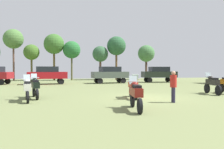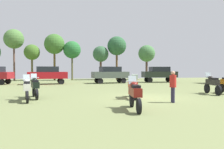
# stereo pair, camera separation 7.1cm
# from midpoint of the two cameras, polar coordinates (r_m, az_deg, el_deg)

# --- Properties ---
(ground_plane) EXTENTS (44.00, 52.00, 0.02)m
(ground_plane) POSITION_cam_midpoint_polar(r_m,az_deg,el_deg) (13.73, 8.41, -5.99)
(ground_plane) COLOR olive
(motorcycle_3) EXTENTS (0.72, 2.11, 1.45)m
(motorcycle_3) POSITION_cam_midpoint_polar(r_m,az_deg,el_deg) (12.99, -21.11, -3.31)
(motorcycle_3) COLOR black
(motorcycle_3) RESTS_ON ground
(motorcycle_5) EXTENTS (0.62, 2.24, 1.47)m
(motorcycle_5) POSITION_cam_midpoint_polar(r_m,az_deg,el_deg) (13.37, 5.28, -3.02)
(motorcycle_5) COLOR black
(motorcycle_5) RESTS_ON ground
(motorcycle_6) EXTENTS (0.62, 2.24, 1.46)m
(motorcycle_6) POSITION_cam_midpoint_polar(r_m,az_deg,el_deg) (9.63, 5.88, -4.85)
(motorcycle_6) COLOR black
(motorcycle_6) RESTS_ON ground
(motorcycle_7) EXTENTS (0.62, 2.14, 1.51)m
(motorcycle_7) POSITION_cam_midpoint_polar(r_m,az_deg,el_deg) (16.92, 24.25, -2.14)
(motorcycle_7) COLOR black
(motorcycle_7) RESTS_ON ground
(motorcycle_8) EXTENTS (0.79, 2.22, 1.47)m
(motorcycle_8) POSITION_cam_midpoint_polar(r_m,az_deg,el_deg) (14.18, -19.26, -2.84)
(motorcycle_8) COLOR black
(motorcycle_8) RESTS_ON ground
(car_2) EXTENTS (4.39, 2.02, 2.00)m
(car_2) POSITION_cam_midpoint_polar(r_m,az_deg,el_deg) (29.21, 11.92, 0.34)
(car_2) COLOR black
(car_2) RESTS_ON ground
(car_3) EXTENTS (4.52, 2.42, 2.00)m
(car_3) POSITION_cam_midpoint_polar(r_m,az_deg,el_deg) (26.06, -16.38, 0.16)
(car_3) COLOR black
(car_3) RESTS_ON ground
(car_4) EXTENTS (4.53, 2.44, 2.00)m
(car_4) POSITION_cam_midpoint_polar(r_m,az_deg,el_deg) (26.84, -0.60, 0.26)
(car_4) COLOR black
(car_4) RESTS_ON ground
(person_1) EXTENTS (0.37, 0.37, 1.66)m
(person_1) POSITION_cam_midpoint_polar(r_m,az_deg,el_deg) (12.06, 15.33, -2.42)
(person_1) COLOR #2B2743
(person_1) RESTS_ON ground
(tree_1) EXTENTS (2.66, 2.66, 5.48)m
(tree_1) POSITION_cam_midpoint_polar(r_m,az_deg,el_deg) (35.79, 8.74, 5.28)
(tree_1) COLOR #4F3931
(tree_1) RESTS_ON ground
(tree_2) EXTENTS (2.60, 2.60, 5.87)m
(tree_2) POSITION_cam_midpoint_polar(r_m,az_deg,el_deg) (33.90, -10.38, 6.21)
(tree_2) COLOR #4E4C2B
(tree_2) RESTS_ON ground
(tree_3) EXTENTS (2.25, 2.25, 5.25)m
(tree_3) POSITION_cam_midpoint_polar(r_m,az_deg,el_deg) (34.23, -20.05, 5.32)
(tree_3) COLOR #4E4829
(tree_3) RESTS_ON ground
(tree_4) EXTENTS (2.46, 2.46, 5.26)m
(tree_4) POSITION_cam_midpoint_polar(r_m,az_deg,el_deg) (34.71, -3.09, 5.20)
(tree_4) COLOR brown
(tree_4) RESTS_ON ground
(tree_6) EXTENTS (2.99, 2.99, 6.91)m
(tree_6) POSITION_cam_midpoint_polar(r_m,az_deg,el_deg) (34.38, -14.75, 7.51)
(tree_6) COLOR brown
(tree_6) RESTS_ON ground
(tree_7) EXTENTS (2.98, 2.98, 6.81)m
(tree_7) POSITION_cam_midpoint_polar(r_m,az_deg,el_deg) (35.11, 1.07, 7.28)
(tree_7) COLOR brown
(tree_7) RESTS_ON ground
(tree_8) EXTENTS (2.82, 2.82, 7.45)m
(tree_8) POSITION_cam_midpoint_polar(r_m,az_deg,el_deg) (35.41, -24.07, 8.27)
(tree_8) COLOR brown
(tree_8) RESTS_ON ground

